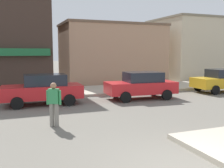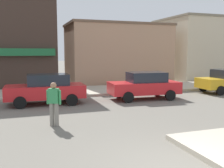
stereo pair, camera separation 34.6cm
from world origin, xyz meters
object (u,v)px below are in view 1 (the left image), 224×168
Objects in this scene: parked_car_nearest at (43,89)px; parked_car_third at (222,80)px; pedestrian_crossing_near at (54,103)px; parked_car_second at (141,85)px.

parked_car_third is (11.87, 0.07, 0.00)m from parked_car_nearest.
parked_car_third is 2.51× the size of pedestrian_crossing_near.
parked_car_second is 2.55× the size of pedestrian_crossing_near.
parked_car_nearest is 2.51× the size of pedestrian_crossing_near.
parked_car_nearest is 5.50m from parked_car_second.
parked_car_third is at bearing 20.11° from pedestrian_crossing_near.
pedestrian_crossing_near is (-5.59, -3.97, 0.06)m from parked_car_second.
parked_car_second is (5.49, -0.35, 0.00)m from parked_car_nearest.
parked_car_second and parked_car_third have the same top height.
parked_car_second is 6.86m from pedestrian_crossing_near.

